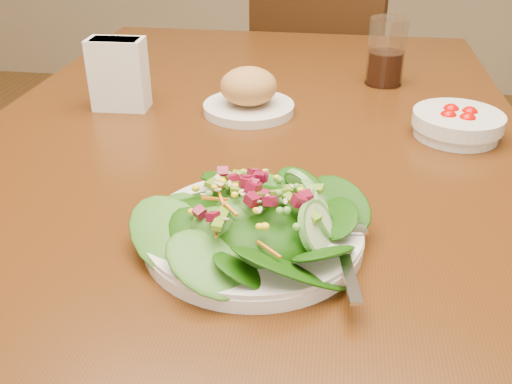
{
  "coord_description": "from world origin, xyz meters",
  "views": [
    {
      "loc": [
        0.14,
        -0.81,
        1.12
      ],
      "look_at": [
        0.05,
        -0.26,
        0.8
      ],
      "focal_mm": 40.0,
      "sensor_mm": 36.0,
      "label": 1
    }
  ],
  "objects": [
    {
      "name": "drinking_glass",
      "position": [
        0.23,
        0.31,
        0.81
      ],
      "size": [
        0.07,
        0.07,
        0.13
      ],
      "color": "silver",
      "rests_on": "dining_table"
    },
    {
      "name": "chair_far",
      "position": [
        0.1,
        1.03,
        0.51
      ],
      "size": [
        0.57,
        0.57,
        0.96
      ],
      "rotation": [
        0.0,
        0.0,
        2.8
      ],
      "color": "black",
      "rests_on": "ground_plane"
    },
    {
      "name": "napkin_holder",
      "position": [
        -0.24,
        0.11,
        0.82
      ],
      "size": [
        0.1,
        0.06,
        0.12
      ],
      "rotation": [
        0.0,
        0.0,
        0.04
      ],
      "color": "white",
      "rests_on": "dining_table"
    },
    {
      "name": "tomato_bowl",
      "position": [
        0.33,
        0.06,
        0.77
      ],
      "size": [
        0.14,
        0.14,
        0.05
      ],
      "color": "silver",
      "rests_on": "dining_table"
    },
    {
      "name": "dining_table",
      "position": [
        0.0,
        0.0,
        0.65
      ],
      "size": [
        0.9,
        1.4,
        0.75
      ],
      "color": "#46200D",
      "rests_on": "ground_plane"
    },
    {
      "name": "bread_plate",
      "position": [
        -0.01,
        0.12,
        0.78
      ],
      "size": [
        0.16,
        0.16,
        0.08
      ],
      "color": "silver",
      "rests_on": "dining_table"
    },
    {
      "name": "salad_plate",
      "position": [
        0.06,
        -0.28,
        0.78
      ],
      "size": [
        0.25,
        0.25,
        0.07
      ],
      "rotation": [
        0.0,
        0.0,
        -0.23
      ],
      "color": "silver",
      "rests_on": "dining_table"
    }
  ]
}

